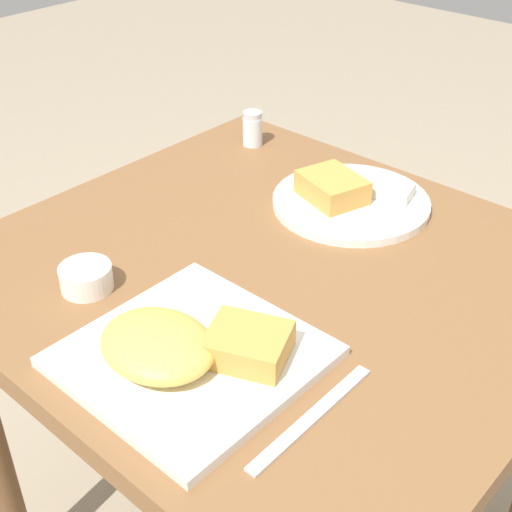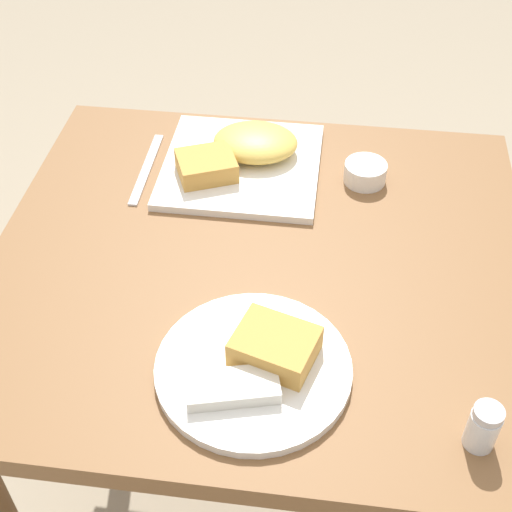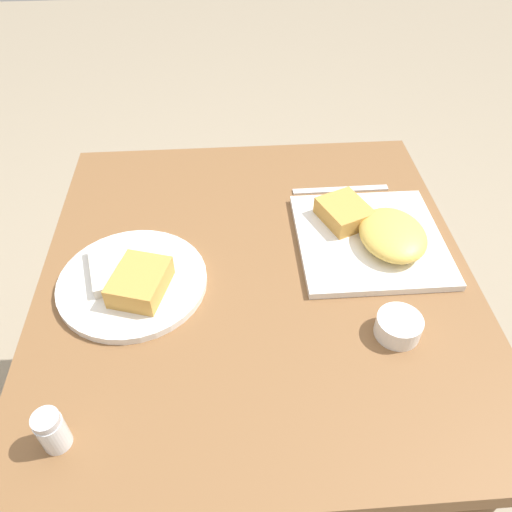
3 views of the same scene
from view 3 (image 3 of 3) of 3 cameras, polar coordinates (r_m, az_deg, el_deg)
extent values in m
plane|color=gray|center=(1.53, 0.02, -21.11)|extent=(8.00, 8.00, 0.00)
cube|color=brown|center=(0.93, 0.04, -2.41)|extent=(0.84, 0.79, 0.04)
cylinder|color=brown|center=(1.49, 11.89, -1.26)|extent=(0.05, 0.05, 0.70)
cylinder|color=brown|center=(1.47, -14.09, -2.57)|extent=(0.05, 0.05, 0.70)
cube|color=white|center=(0.99, 12.84, 1.86)|extent=(0.28, 0.28, 0.01)
ellipsoid|color=#E5BC51|center=(0.97, 15.36, 2.38)|extent=(0.15, 0.12, 0.04)
cube|color=gold|center=(1.00, 10.06, 4.94)|extent=(0.12, 0.11, 0.04)
cylinder|color=white|center=(0.91, -13.91, -2.89)|extent=(0.26, 0.26, 0.01)
cube|color=gold|center=(0.87, -13.11, -2.90)|extent=(0.13, 0.11, 0.04)
cube|color=silver|center=(0.92, -16.76, -1.39)|extent=(0.13, 0.08, 0.02)
cylinder|color=white|center=(0.84, 15.96, -7.74)|extent=(0.07, 0.07, 0.04)
cylinder|color=beige|center=(0.83, 16.18, -7.06)|extent=(0.06, 0.06, 0.00)
cylinder|color=white|center=(0.75, -22.18, -18.19)|extent=(0.04, 0.04, 0.06)
cylinder|color=white|center=(0.76, -21.92, -18.64)|extent=(0.03, 0.03, 0.03)
cylinder|color=silver|center=(0.72, -22.92, -16.90)|extent=(0.04, 0.04, 0.01)
cube|color=silver|center=(1.11, 9.63, 7.49)|extent=(0.02, 0.21, 0.00)
camera|label=1|loc=(1.39, 33.61, 36.25)|focal=50.00mm
camera|label=2|loc=(0.93, -71.32, 26.51)|focal=50.00mm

